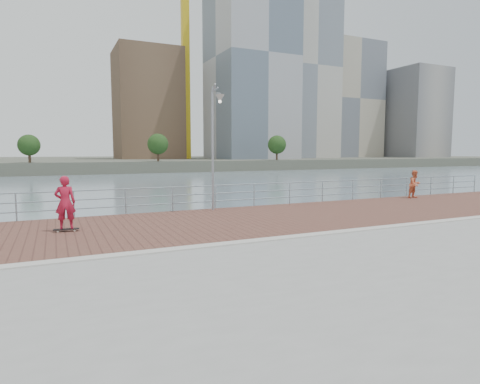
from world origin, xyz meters
name	(u,v)px	position (x,y,z in m)	size (l,w,h in m)	color
water	(267,304)	(0.00, 0.00, -2.00)	(400.00, 400.00, 0.00)	slate
seawall	(392,344)	(0.00, -5.00, -1.00)	(40.00, 24.00, 2.00)	gray
brick_lane	(222,222)	(0.00, 3.60, 0.01)	(40.00, 6.80, 0.02)	brown
curb	(268,240)	(0.00, 0.00, 0.03)	(40.00, 0.40, 0.06)	#B7B5AD
far_shore	(75,163)	(0.00, 122.50, -0.75)	(320.00, 95.00, 2.50)	#4C5142
guardrail	(194,195)	(0.00, 7.00, 0.69)	(39.06, 0.06, 1.13)	#8C9EA8
street_lamp	(216,126)	(0.73, 6.11, 3.82)	(0.39, 1.14, 5.38)	gray
skateboard	(66,229)	(-5.51, 3.99, 0.09)	(0.82, 0.28, 0.09)	black
skateboarder	(65,203)	(-5.51, 3.99, 1.00)	(0.65, 0.43, 1.79)	#B11733
bystander	(415,184)	(12.95, 6.06, 0.82)	(0.78, 0.61, 1.60)	#E06B42
tower_crane	(176,43)	(27.36, 104.00, 33.50)	(47.00, 2.00, 50.70)	gold
skyline	(171,79)	(25.73, 104.09, 23.19)	(233.00, 41.00, 59.59)	#ADA38E
shoreline_trees	(21,143)	(-11.36, 77.00, 4.31)	(109.76, 4.91, 6.54)	#473323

